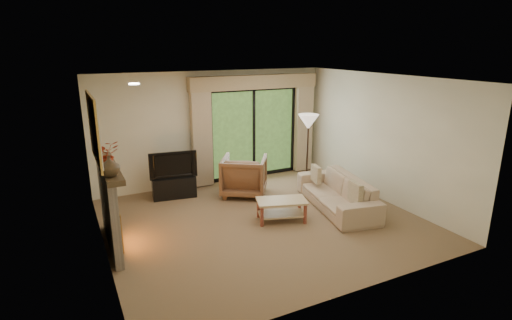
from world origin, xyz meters
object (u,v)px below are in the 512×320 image
armchair (244,176)px  coffee_table (281,210)px  sofa (337,193)px  media_console (174,187)px

armchair → coffee_table: (0.05, -1.54, -0.23)m
sofa → coffee_table: 1.30m
sofa → coffee_table: sofa is taller
media_console → sofa: (2.75, -2.03, 0.09)m
coffee_table → armchair: bearing=109.7°
media_console → armchair: armchair is taller
media_console → sofa: bearing=-28.6°
media_console → armchair: bearing=-13.1°
sofa → coffee_table: (-1.29, -0.05, -0.12)m
media_console → armchair: size_ratio=0.96×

